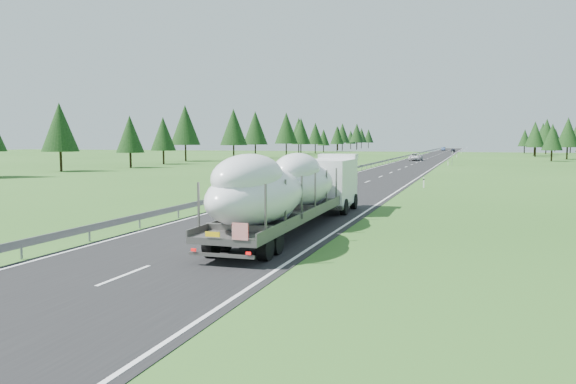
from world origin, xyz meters
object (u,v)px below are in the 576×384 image
(highway_sign, at_px, (452,155))
(distant_car_blue, at_px, (443,149))
(distant_van, at_px, (416,157))
(boat_truck, at_px, (292,187))
(distant_car_dark, at_px, (453,150))

(highway_sign, relative_size, distant_car_blue, 0.55)
(distant_van, relative_size, distant_car_blue, 1.25)
(boat_truck, distance_m, distant_car_dark, 200.11)
(highway_sign, height_order, distant_car_blue, highway_sign)
(distant_van, bearing_deg, highway_sign, -69.92)
(distant_van, distance_m, distant_car_dark, 99.39)
(boat_truck, bearing_deg, distant_car_blue, 91.10)
(distant_car_dark, bearing_deg, highway_sign, -91.20)
(distant_van, bearing_deg, boat_truck, -88.70)
(boat_truck, xyz_separation_m, distant_van, (-3.88, 100.81, -1.41))
(highway_sign, bearing_deg, distant_car_blue, 93.61)
(boat_truck, distance_m, distant_car_blue, 221.24)
(boat_truck, height_order, distant_car_blue, boat_truck)
(distant_van, relative_size, distant_car_dark, 1.48)
(highway_sign, height_order, distant_van, highway_sign)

